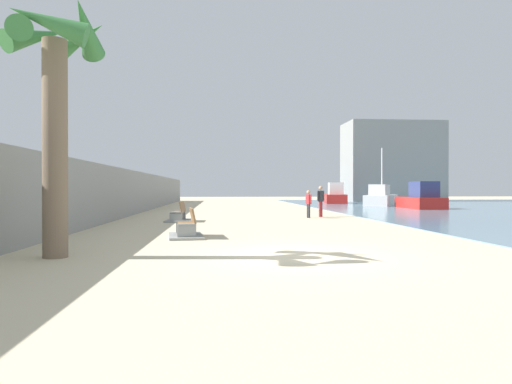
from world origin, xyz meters
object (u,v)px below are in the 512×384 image
(person_walking, at_px, (321,199))
(boat_far_left, at_px, (421,199))
(bench_near, at_px, (187,230))
(boat_mid_bay, at_px, (335,196))
(bench_far, at_px, (178,217))
(palm_tree, at_px, (54,78))
(boat_nearest, at_px, (381,198))
(person_standing, at_px, (309,202))

(person_walking, xyz_separation_m, boat_far_left, (10.28, 9.54, -0.23))
(person_walking, distance_m, boat_far_left, 14.03)
(bench_near, height_order, boat_mid_bay, boat_mid_bay)
(bench_far, height_order, person_walking, person_walking)
(palm_tree, height_order, person_walking, palm_tree)
(person_walking, height_order, boat_far_left, boat_far_left)
(palm_tree, height_order, bench_near, palm_tree)
(bench_far, relative_size, boat_far_left, 0.36)
(palm_tree, relative_size, boat_nearest, 0.84)
(palm_tree, xyz_separation_m, person_standing, (8.76, 13.73, -3.36))
(bench_far, height_order, boat_mid_bay, boat_mid_bay)
(person_standing, bearing_deg, palm_tree, -122.54)
(bench_far, xyz_separation_m, boat_mid_bay, (14.66, 26.31, 0.61))
(bench_near, relative_size, boat_nearest, 0.31)
(boat_mid_bay, relative_size, boat_far_left, 1.34)
(bench_near, relative_size, person_walking, 1.25)
(bench_near, bearing_deg, boat_nearest, 58.33)
(palm_tree, height_order, bench_far, palm_tree)
(person_standing, relative_size, boat_mid_bay, 0.19)
(person_walking, distance_m, person_standing, 1.24)
(person_standing, bearing_deg, boat_far_left, 42.99)
(boat_far_left, bearing_deg, palm_tree, -129.54)
(person_standing, bearing_deg, bench_near, -122.42)
(person_walking, xyz_separation_m, person_standing, (-0.87, -0.86, -0.17))
(palm_tree, xyz_separation_m, boat_far_left, (19.92, 24.13, -3.42))
(palm_tree, relative_size, person_walking, 3.42)
(boat_far_left, bearing_deg, person_walking, -137.14)
(palm_tree, bearing_deg, person_standing, 57.46)
(boat_mid_bay, bearing_deg, bench_far, -119.12)
(bench_near, relative_size, boat_mid_bay, 0.28)
(palm_tree, height_order, person_standing, palm_tree)
(person_standing, bearing_deg, boat_nearest, 58.75)
(palm_tree, xyz_separation_m, bench_near, (2.77, 4.29, -4.00))
(bench_far, bearing_deg, boat_mid_bay, 60.88)
(person_walking, xyz_separation_m, boat_nearest, (9.31, 15.93, -0.27))
(person_walking, bearing_deg, bench_far, -159.52)
(person_standing, relative_size, boat_far_left, 0.26)
(palm_tree, relative_size, bench_far, 2.83)
(person_standing, distance_m, boat_mid_bay, 25.46)
(boat_nearest, relative_size, boat_mid_bay, 0.92)
(bench_near, xyz_separation_m, bench_far, (-0.94, 7.38, 0.00))
(person_walking, relative_size, boat_mid_bay, 0.22)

